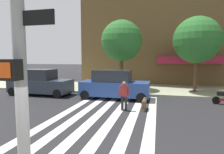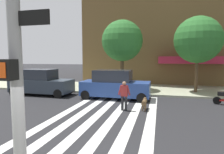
{
  "view_description": "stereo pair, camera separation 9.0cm",
  "coord_description": "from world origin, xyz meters",
  "px_view_note": "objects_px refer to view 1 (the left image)",
  "views": [
    {
      "loc": [
        1.66,
        -2.75,
        2.9
      ],
      "look_at": [
        -0.71,
        7.02,
        1.92
      ],
      "focal_mm": 30.49,
      "sensor_mm": 36.0,
      "label": 1
    },
    {
      "loc": [
        1.75,
        -2.73,
        2.9
      ],
      "look_at": [
        -0.71,
        7.02,
        1.92
      ],
      "focal_mm": 30.49,
      "sensor_mm": 36.0,
      "label": 2
    }
  ],
  "objects_px": {
    "traffic_light_pole": "(15,12)",
    "street_tree_middle": "(197,40)",
    "street_tree_nearest": "(122,41)",
    "parked_car_behind_first": "(114,85)",
    "dog_on_leash": "(144,102)",
    "parked_car_near_curb": "(40,83)",
    "pedestrian_dog_walker": "(124,94)"
  },
  "relations": [
    {
      "from": "parked_car_near_curb",
      "to": "street_tree_middle",
      "type": "distance_m",
      "value": 13.05
    },
    {
      "from": "parked_car_near_curb",
      "to": "street_tree_nearest",
      "type": "relative_size",
      "value": 0.8
    },
    {
      "from": "parked_car_behind_first",
      "to": "dog_on_leash",
      "type": "distance_m",
      "value": 3.52
    },
    {
      "from": "parked_car_near_curb",
      "to": "parked_car_behind_first",
      "type": "xyz_separation_m",
      "value": [
        6.06,
        0.0,
        0.02
      ]
    },
    {
      "from": "parked_car_behind_first",
      "to": "dog_on_leash",
      "type": "height_order",
      "value": "parked_car_behind_first"
    },
    {
      "from": "parked_car_near_curb",
      "to": "pedestrian_dog_walker",
      "type": "distance_m",
      "value": 7.89
    },
    {
      "from": "parked_car_near_curb",
      "to": "parked_car_behind_first",
      "type": "relative_size",
      "value": 0.99
    },
    {
      "from": "parked_car_near_curb",
      "to": "parked_car_behind_first",
      "type": "distance_m",
      "value": 6.06
    },
    {
      "from": "parked_car_behind_first",
      "to": "pedestrian_dog_walker",
      "type": "distance_m",
      "value": 3.23
    },
    {
      "from": "parked_car_near_curb",
      "to": "street_tree_middle",
      "type": "height_order",
      "value": "street_tree_middle"
    },
    {
      "from": "traffic_light_pole",
      "to": "street_tree_nearest",
      "type": "height_order",
      "value": "street_tree_nearest"
    },
    {
      "from": "parked_car_behind_first",
      "to": "street_tree_nearest",
      "type": "xyz_separation_m",
      "value": [
        -0.15,
        3.5,
        3.45
      ]
    },
    {
      "from": "street_tree_middle",
      "to": "parked_car_behind_first",
      "type": "bearing_deg",
      "value": -150.06
    },
    {
      "from": "street_tree_nearest",
      "to": "parked_car_behind_first",
      "type": "bearing_deg",
      "value": -87.49
    },
    {
      "from": "traffic_light_pole",
      "to": "street_tree_middle",
      "type": "distance_m",
      "value": 15.3
    },
    {
      "from": "street_tree_middle",
      "to": "street_tree_nearest",
      "type": "bearing_deg",
      "value": 179.87
    },
    {
      "from": "parked_car_behind_first",
      "to": "dog_on_leash",
      "type": "bearing_deg",
      "value": -47.9
    },
    {
      "from": "parked_car_near_curb",
      "to": "street_tree_middle",
      "type": "bearing_deg",
      "value": 16.05
    },
    {
      "from": "traffic_light_pole",
      "to": "pedestrian_dog_walker",
      "type": "distance_m",
      "value": 8.42
    },
    {
      "from": "parked_car_behind_first",
      "to": "street_tree_middle",
      "type": "height_order",
      "value": "street_tree_middle"
    },
    {
      "from": "street_tree_middle",
      "to": "traffic_light_pole",
      "type": "bearing_deg",
      "value": -108.71
    },
    {
      "from": "parked_car_behind_first",
      "to": "street_tree_nearest",
      "type": "distance_m",
      "value": 4.92
    },
    {
      "from": "street_tree_nearest",
      "to": "dog_on_leash",
      "type": "height_order",
      "value": "street_tree_nearest"
    },
    {
      "from": "traffic_light_pole",
      "to": "street_tree_middle",
      "type": "height_order",
      "value": "street_tree_middle"
    },
    {
      "from": "dog_on_leash",
      "to": "parked_car_behind_first",
      "type": "bearing_deg",
      "value": 132.1
    },
    {
      "from": "traffic_light_pole",
      "to": "parked_car_near_curb",
      "type": "relative_size",
      "value": 1.19
    },
    {
      "from": "traffic_light_pole",
      "to": "parked_car_behind_first",
      "type": "height_order",
      "value": "traffic_light_pole"
    },
    {
      "from": "street_tree_nearest",
      "to": "street_tree_middle",
      "type": "relative_size",
      "value": 1.0
    },
    {
      "from": "traffic_light_pole",
      "to": "parked_car_near_curb",
      "type": "xyz_separation_m",
      "value": [
        -7.2,
        10.99,
        -2.56
      ]
    },
    {
      "from": "dog_on_leash",
      "to": "pedestrian_dog_walker",
      "type": "bearing_deg",
      "value": -159.63
    },
    {
      "from": "parked_car_behind_first",
      "to": "pedestrian_dog_walker",
      "type": "height_order",
      "value": "parked_car_behind_first"
    },
    {
      "from": "traffic_light_pole",
      "to": "street_tree_middle",
      "type": "relative_size",
      "value": 0.95
    }
  ]
}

